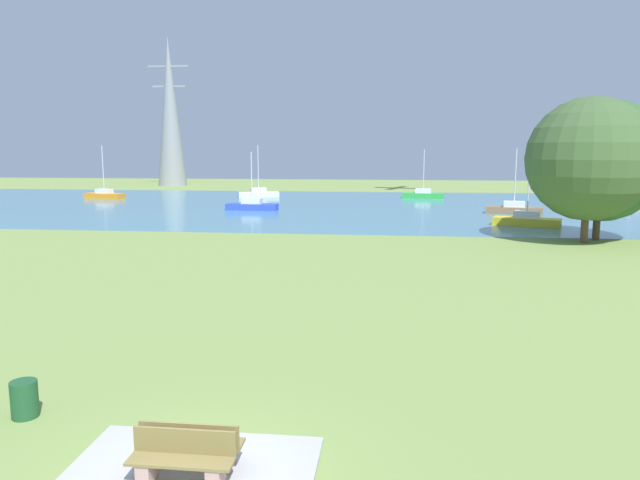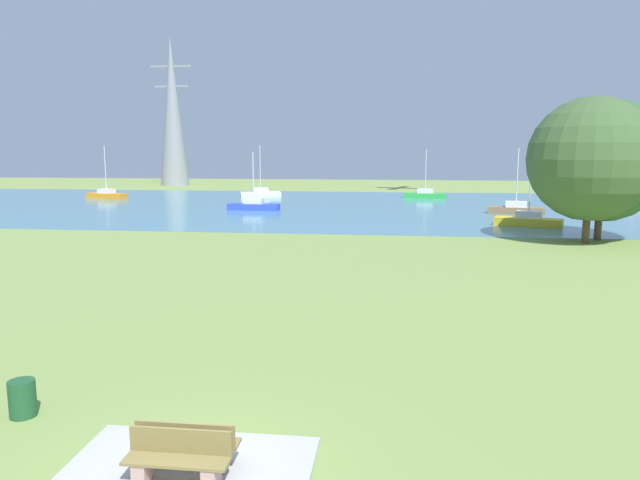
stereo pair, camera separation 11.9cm
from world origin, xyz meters
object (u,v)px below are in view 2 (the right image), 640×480
object	(u,v)px
bench_facing_water	(188,446)
sailboat_green	(425,195)
sailboat_blue	(254,205)
litter_bin	(22,399)
sailboat_red	(633,198)
electricity_pylon	(173,112)
sailboat_white	(261,193)
tree_east_near	(603,161)
bench_facing_inland	(178,462)
tree_west_near	(591,159)
sailboat_brown	(516,209)
sailboat_yellow	(528,220)
sailboat_orange	(107,195)

from	to	relation	value
bench_facing_water	sailboat_green	world-z (taller)	sailboat_green
sailboat_blue	litter_bin	bearing A→B (deg)	-83.22
sailboat_red	electricity_pylon	world-z (taller)	electricity_pylon
sailboat_white	electricity_pylon	size ratio (longest dim) A/B	0.27
tree_east_near	sailboat_white	bearing A→B (deg)	133.01
bench_facing_inland	tree_east_near	xyz separation A→B (m)	(16.43, 29.84, 4.52)
bench_facing_inland	electricity_pylon	size ratio (longest dim) A/B	0.08
bench_facing_inland	tree_west_near	xyz separation A→B (m)	(15.29, 28.49, 4.63)
litter_bin	sailboat_white	size ratio (longest dim) A/B	0.13
sailboat_brown	sailboat_white	bearing A→B (deg)	149.64
tree_east_near	electricity_pylon	distance (m)	69.74
sailboat_blue	sailboat_yellow	distance (m)	24.72
bench_facing_water	tree_west_near	size ratio (longest dim) A/B	0.20
sailboat_brown	tree_east_near	bearing A→B (deg)	-82.34
litter_bin	tree_east_near	bearing A→B (deg)	53.11
tree_east_near	bench_facing_inland	bearing A→B (deg)	-118.84
bench_facing_water	tree_west_near	distance (m)	32.20
sailboat_blue	tree_east_near	xyz separation A→B (m)	(25.85, -15.47, 4.54)
sailboat_blue	tree_west_near	size ratio (longest dim) A/B	0.61
sailboat_brown	tree_east_near	size ratio (longest dim) A/B	0.66
sailboat_yellow	electricity_pylon	size ratio (longest dim) A/B	0.24
sailboat_brown	tree_east_near	distance (m)	15.90
sailboat_blue	tree_east_near	world-z (taller)	tree_east_near
sailboat_red	sailboat_yellow	xyz separation A→B (m)	(-15.55, -21.57, -0.01)
sailboat_green	electricity_pylon	distance (m)	44.21
sailboat_brown	sailboat_red	bearing A→B (deg)	41.28
litter_bin	sailboat_blue	distance (m)	43.38
litter_bin	sailboat_orange	world-z (taller)	sailboat_orange
sailboat_orange	sailboat_blue	world-z (taller)	sailboat_orange
bench_facing_water	sailboat_blue	bearing A→B (deg)	101.88
bench_facing_water	sailboat_blue	size ratio (longest dim) A/B	0.33
tree_east_near	electricity_pylon	world-z (taller)	electricity_pylon
sailboat_white	sailboat_orange	xyz separation A→B (m)	(-17.32, -4.22, -0.00)
sailboat_red	sailboat_orange	xyz separation A→B (m)	(-58.67, -1.61, -0.01)
electricity_pylon	tree_east_near	bearing A→B (deg)	-47.46
tree_west_near	electricity_pylon	distance (m)	69.97
sailboat_orange	electricity_pylon	distance (m)	27.05
bench_facing_inland	electricity_pylon	bearing A→B (deg)	110.64
bench_facing_water	electricity_pylon	xyz separation A→B (m)	(-30.52, 80.47, 10.92)
bench_facing_inland	sailboat_green	size ratio (longest dim) A/B	0.32
sailboat_red	tree_west_near	bearing A→B (deg)	-115.26
sailboat_red	sailboat_green	world-z (taller)	sailboat_red
sailboat_white	sailboat_green	world-z (taller)	sailboat_white
tree_west_near	sailboat_red	bearing A→B (deg)	64.74
bench_facing_water	litter_bin	size ratio (longest dim) A/B	2.25
bench_facing_inland	sailboat_red	xyz separation A→B (m)	(29.17, 57.90, -0.01)
sailboat_green	tree_west_near	distance (m)	33.71
sailboat_red	electricity_pylon	xyz separation A→B (m)	(-59.69, 23.11, 10.93)
bench_facing_water	electricity_pylon	bearing A→B (deg)	110.77
sailboat_yellow	sailboat_green	world-z (taller)	sailboat_green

